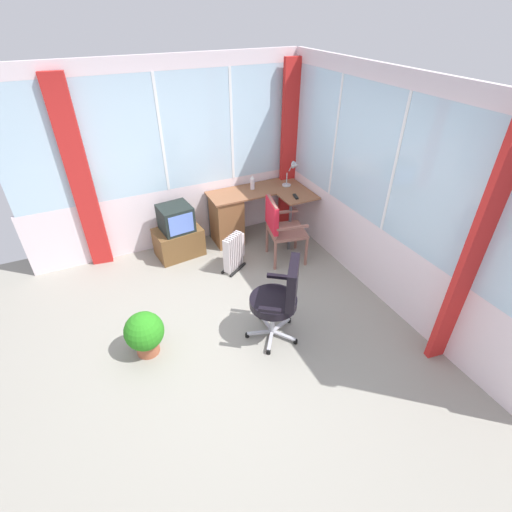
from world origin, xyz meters
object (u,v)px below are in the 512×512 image
Objects in this scene: tv_remote at (296,196)px; desk at (232,216)px; wooden_armchair at (278,223)px; tv_on_stand at (178,234)px; potted_plant at (145,333)px; office_chair at (281,296)px; space_heater at (234,252)px; spray_bottle at (252,182)px; desk_lamp at (293,170)px.

desk is at bearing 162.61° from tv_remote.
wooden_armchair is 1.21× the size of tv_on_stand.
tv_on_stand is at bearing 63.77° from potted_plant.
office_chair is (-0.67, -1.31, -0.02)m from wooden_armchair.
wooden_armchair is 2.25m from potted_plant.
office_chair is at bearing -111.88° from tv_remote.
desk is 0.98m from tv_remote.
office_chair is at bearing -91.69° from space_heater.
spray_bottle is at bearing 4.22° from tv_on_stand.
wooden_armchair is (0.37, -0.75, 0.17)m from desk.
spray_bottle is 2.24m from office_chair.
spray_bottle is at bearing 90.53° from wooden_armchair.
desk_lamp reaches higher than wooden_armchair.
desk_lamp reaches higher than office_chair.
spray_bottle is at bearing 72.69° from office_chair.
desk_lamp is at bearing -6.07° from desk.
tv_remote is at bearing -49.80° from spray_bottle.
spray_bottle reaches higher than tv_on_stand.
spray_bottle reaches higher than potted_plant.
tv_remote is 1.19m from space_heater.
space_heater is (-1.21, -0.59, -0.75)m from desk_lamp.
wooden_armchair is (-0.58, -0.65, -0.43)m from desk_lamp.
tv_remote is at bearing 34.67° from wooden_armchair.
space_heater is at bearing 174.51° from wooden_armchair.
potted_plant is at bearing -155.40° from wooden_armchair.
tv_remote reaches higher than desk.
office_chair reaches higher than wooden_armchair.
desk_lamp is 2.37m from office_chair.
wooden_armchair is at bearing -63.90° from desk.
desk_lamp is 2.62× the size of tv_remote.
tv_remote is at bearing 55.67° from office_chair.
desk is 1.86× the size of tv_on_stand.
desk_lamp is at bearing 26.06° from space_heater.
desk is 0.86m from wooden_armchair.
tv_on_stand reaches higher than potted_plant.
tv_on_stand is at bearing -175.78° from spray_bottle.
desk is at bearing -170.84° from spray_bottle.
office_chair is 1.85× the size of space_heater.
tv_remote is 2.79m from potted_plant.
tv_on_stand is (-1.21, -0.09, -0.52)m from spray_bottle.
office_chair reaches higher than tv_remote.
office_chair reaches higher than space_heater.
tv_on_stand is (-1.64, 0.43, -0.43)m from tv_remote.
tv_remote reaches higher than space_heater.
tv_remote reaches higher than potted_plant.
tv_on_stand is at bearing 177.90° from tv_remote.
desk is 2.85× the size of potted_plant.
wooden_armchair reaches higher than space_heater.
desk is 1.46× the size of office_chair.
potted_plant is (-0.81, -1.65, -0.06)m from tv_on_stand.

